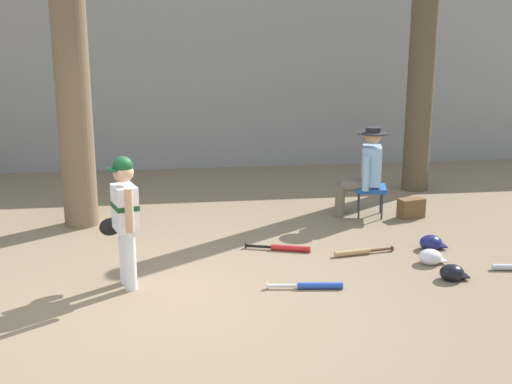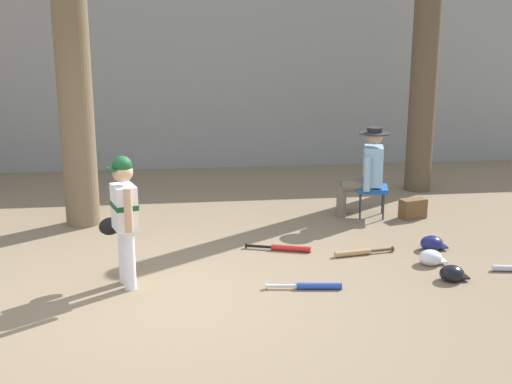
% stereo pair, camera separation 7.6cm
% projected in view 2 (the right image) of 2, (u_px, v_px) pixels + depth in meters
% --- Properties ---
extents(ground_plane, '(60.00, 60.00, 0.00)m').
position_uv_depth(ground_plane, '(165.00, 307.00, 6.01)').
color(ground_plane, '#7F6B51').
extents(concrete_back_wall, '(18.00, 0.36, 3.16)m').
position_uv_depth(concrete_back_wall, '(165.00, 78.00, 11.48)').
color(concrete_back_wall, gray).
rests_on(concrete_back_wall, ground).
extents(tree_near_player, '(0.69, 0.69, 5.79)m').
position_uv_depth(tree_near_player, '(70.00, 22.00, 7.88)').
color(tree_near_player, brown).
rests_on(tree_near_player, ground).
extents(tree_behind_spectator, '(0.59, 0.59, 4.23)m').
position_uv_depth(tree_behind_spectator, '(424.00, 71.00, 9.80)').
color(tree_behind_spectator, brown).
rests_on(tree_behind_spectator, ground).
extents(young_ballplayer, '(0.43, 0.56, 1.31)m').
position_uv_depth(young_ballplayer, '(123.00, 213.00, 6.33)').
color(young_ballplayer, white).
rests_on(young_ballplayer, ground).
extents(folding_stool, '(0.49, 0.49, 0.41)m').
position_uv_depth(folding_stool, '(372.00, 190.00, 8.75)').
color(folding_stool, '#194C9E').
rests_on(folding_stool, ground).
extents(seated_spectator, '(0.68, 0.54, 1.20)m').
position_uv_depth(seated_spectator, '(365.00, 169.00, 8.69)').
color(seated_spectator, '#6B6051').
rests_on(seated_spectator, ground).
extents(handbag_beside_stool, '(0.37, 0.26, 0.26)m').
position_uv_depth(handbag_beside_stool, '(413.00, 208.00, 8.73)').
color(handbag_beside_stool, brown).
rests_on(handbag_beside_stool, ground).
extents(bat_blue_youth, '(0.74, 0.16, 0.07)m').
position_uv_depth(bat_blue_youth, '(313.00, 286.00, 6.40)').
color(bat_blue_youth, '#2347AD').
rests_on(bat_blue_youth, ground).
extents(bat_wood_tan, '(0.72, 0.18, 0.07)m').
position_uv_depth(bat_wood_tan, '(357.00, 252.00, 7.34)').
color(bat_wood_tan, tan).
rests_on(bat_wood_tan, ground).
extents(bat_red_barrel, '(0.73, 0.30, 0.07)m').
position_uv_depth(bat_red_barrel, '(286.00, 248.00, 7.48)').
color(bat_red_barrel, red).
rests_on(bat_red_barrel, ground).
extents(batting_helmet_black, '(0.29, 0.23, 0.17)m').
position_uv_depth(batting_helmet_black, '(452.00, 274.00, 6.61)').
color(batting_helmet_black, black).
rests_on(batting_helmet_black, ground).
extents(batting_helmet_navy, '(0.31, 0.24, 0.18)m').
position_uv_depth(batting_helmet_navy, '(432.00, 243.00, 7.51)').
color(batting_helmet_navy, navy).
rests_on(batting_helmet_navy, ground).
extents(batting_helmet_white, '(0.30, 0.23, 0.17)m').
position_uv_depth(batting_helmet_white, '(431.00, 258.00, 7.06)').
color(batting_helmet_white, silver).
rests_on(batting_helmet_white, ground).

